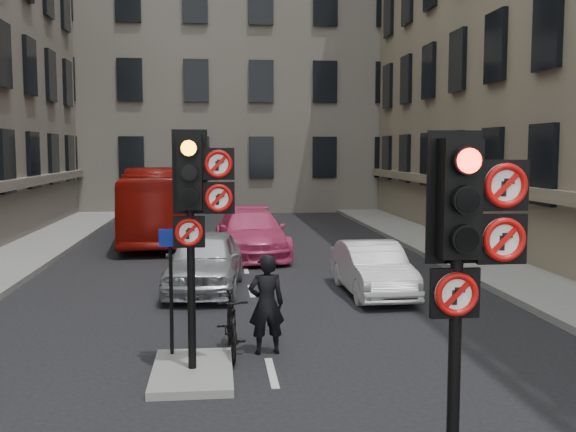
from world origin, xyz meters
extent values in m
cube|color=gray|center=(7.20, 12.00, 0.08)|extent=(3.00, 50.00, 0.16)
cube|color=gray|center=(-1.20, 5.00, 0.06)|extent=(1.20, 2.00, 0.12)
cube|color=gray|center=(0.00, 38.00, 10.00)|extent=(30.00, 14.00, 20.00)
cylinder|color=black|center=(1.40, 1.00, 1.20)|extent=(0.12, 0.12, 2.40)
cube|color=black|center=(1.40, 1.00, 2.95)|extent=(0.36, 0.28, 1.10)
cube|color=black|center=(1.40, 1.13, 2.95)|extent=(0.52, 0.03, 1.25)
cylinder|color=#FF1407|center=(1.40, 0.76, 3.30)|extent=(0.22, 0.01, 0.22)
cylinder|color=black|center=(1.40, 0.76, 2.95)|extent=(0.22, 0.01, 0.22)
cylinder|color=black|center=(1.40, 0.76, 2.60)|extent=(0.22, 0.01, 0.22)
cube|color=black|center=(1.82, 0.98, 3.07)|extent=(0.47, 0.05, 0.47)
cylinder|color=white|center=(1.82, 0.94, 3.07)|extent=(0.41, 0.02, 0.41)
torus|color=#BF0C0A|center=(1.82, 0.93, 3.07)|extent=(0.41, 0.06, 0.41)
cube|color=#BF0C0A|center=(1.82, 0.92, 3.07)|extent=(0.25, 0.01, 0.25)
cube|color=black|center=(1.82, 0.98, 2.57)|extent=(0.47, 0.05, 0.47)
cylinder|color=white|center=(1.82, 0.94, 2.57)|extent=(0.41, 0.02, 0.41)
torus|color=#BF0C0A|center=(1.82, 0.93, 2.57)|extent=(0.41, 0.06, 0.41)
cube|color=#BF0C0A|center=(1.82, 0.92, 2.57)|extent=(0.25, 0.01, 0.25)
cube|color=black|center=(1.38, 0.98, 2.07)|extent=(0.47, 0.05, 0.47)
cylinder|color=white|center=(1.38, 0.94, 2.07)|extent=(0.41, 0.02, 0.41)
torus|color=#BF0C0A|center=(1.38, 0.93, 2.07)|extent=(0.41, 0.06, 0.41)
cube|color=#BF0C0A|center=(1.38, 0.92, 2.07)|extent=(0.25, 0.01, 0.25)
cylinder|color=black|center=(-1.20, 5.00, 1.32)|extent=(0.12, 0.12, 2.40)
cube|color=black|center=(-1.20, 5.00, 3.07)|extent=(0.36, 0.28, 1.10)
cube|color=black|center=(-1.20, 5.13, 3.07)|extent=(0.52, 0.03, 1.25)
cylinder|color=orange|center=(-1.20, 4.75, 3.42)|extent=(0.22, 0.02, 0.22)
cylinder|color=black|center=(-1.20, 4.75, 3.07)|extent=(0.22, 0.02, 0.22)
cylinder|color=black|center=(-1.20, 4.75, 2.72)|extent=(0.22, 0.02, 0.22)
cube|color=black|center=(-0.78, 4.98, 3.19)|extent=(0.47, 0.05, 0.47)
cylinder|color=white|center=(-0.78, 4.94, 3.19)|extent=(0.41, 0.02, 0.41)
torus|color=#BF0C0A|center=(-0.78, 4.92, 3.19)|extent=(0.41, 0.06, 0.41)
cube|color=#BF0C0A|center=(-0.78, 4.92, 3.19)|extent=(0.25, 0.02, 0.25)
cube|color=black|center=(-0.78, 4.98, 2.69)|extent=(0.47, 0.05, 0.47)
cylinder|color=white|center=(-0.78, 4.94, 2.69)|extent=(0.41, 0.02, 0.41)
torus|color=#BF0C0A|center=(-0.78, 4.92, 2.69)|extent=(0.41, 0.06, 0.41)
cube|color=#BF0C0A|center=(-0.78, 4.92, 2.69)|extent=(0.25, 0.02, 0.25)
cube|color=black|center=(-1.22, 4.98, 2.19)|extent=(0.47, 0.05, 0.47)
cylinder|color=white|center=(-1.22, 4.94, 2.19)|extent=(0.41, 0.02, 0.41)
torus|color=#BF0C0A|center=(-1.22, 4.92, 2.19)|extent=(0.41, 0.06, 0.41)
cube|color=#BF0C0A|center=(-1.22, 4.92, 2.19)|extent=(0.25, 0.02, 0.25)
imported|color=#B2B6BA|center=(-1.11, 11.22, 0.72)|extent=(2.08, 4.39, 1.45)
imported|color=silver|center=(2.82, 10.35, 0.61)|extent=(1.40, 3.76, 1.23)
imported|color=#DA4078|center=(0.28, 16.41, 0.74)|extent=(2.39, 5.21, 1.48)
imported|color=maroon|center=(-3.15, 20.83, 1.36)|extent=(3.05, 9.93, 2.73)
imported|color=black|center=(-0.59, 6.00, 0.52)|extent=(0.57, 1.74, 1.03)
imported|color=black|center=(-0.01, 6.00, 0.84)|extent=(0.66, 0.47, 1.68)
cylinder|color=black|center=(-1.55, 5.75, 1.12)|extent=(0.06, 0.06, 1.99)
cube|color=navy|center=(-1.55, 5.70, 2.01)|extent=(0.35, 0.07, 0.28)
camera|label=1|loc=(-0.81, -4.97, 3.39)|focal=42.00mm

